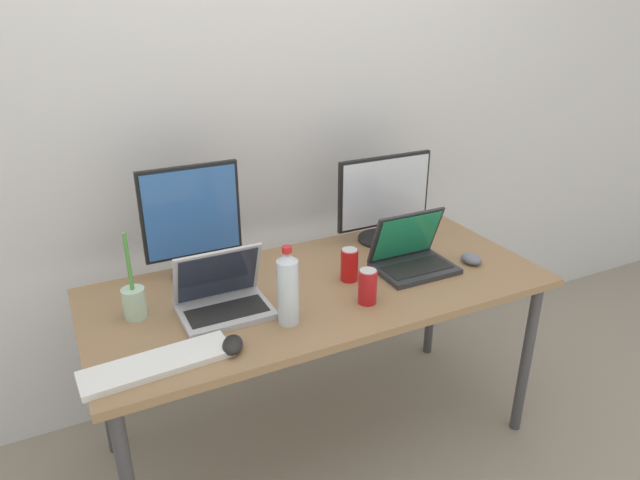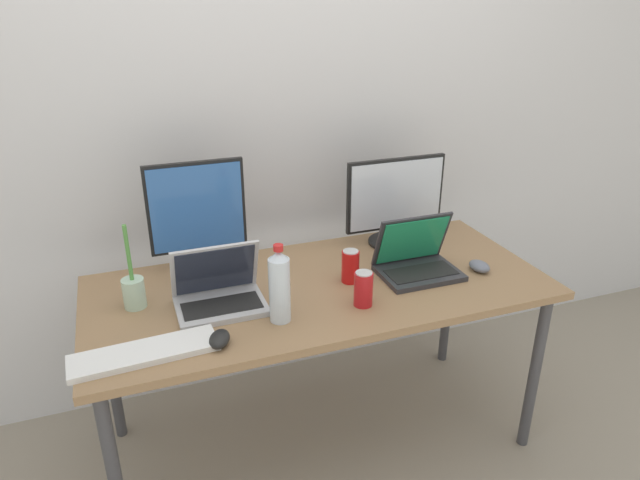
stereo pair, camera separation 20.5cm
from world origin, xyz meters
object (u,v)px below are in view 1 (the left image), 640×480
object	(u,v)px
monitor_center	(384,199)
mouse_by_keyboard	(471,259)
keyboard_main	(157,364)
soda_can_near_keyboard	(367,286)
mouse_by_laptop	(233,345)
water_bottle	(288,288)
soda_can_by_laptop	(349,265)
laptop_secondary	(411,255)
bamboo_vase	(134,301)
work_desk	(320,298)
monitor_left	(192,221)
laptop_silver	(223,297)

from	to	relation	value
monitor_center	mouse_by_keyboard	xyz separation A→B (m)	(0.20, -0.35, -0.17)
monitor_center	keyboard_main	size ratio (longest dim) A/B	1.00
monitor_center	soda_can_near_keyboard	distance (m)	0.57
mouse_by_laptop	water_bottle	size ratio (longest dim) A/B	0.36
water_bottle	soda_can_by_laptop	size ratio (longest dim) A/B	2.17
soda_can_near_keyboard	mouse_by_keyboard	bearing A→B (deg)	8.84
laptop_secondary	bamboo_vase	bearing A→B (deg)	174.31
work_desk	soda_can_by_laptop	size ratio (longest dim) A/B	13.48
keyboard_main	mouse_by_keyboard	world-z (taller)	mouse_by_keyboard
monitor_center	laptop_secondary	xyz separation A→B (m)	(-0.04, -0.28, -0.14)
monitor_center	laptop_secondary	world-z (taller)	monitor_center
keyboard_main	bamboo_vase	xyz separation A→B (m)	(-0.01, 0.31, 0.05)
mouse_by_keyboard	soda_can_by_laptop	distance (m)	0.52
monitor_left	keyboard_main	distance (m)	0.61
monitor_left	mouse_by_laptop	distance (m)	0.57
monitor_center	bamboo_vase	xyz separation A→B (m)	(-1.08, -0.18, -0.13)
laptop_silver	water_bottle	bearing A→B (deg)	-43.59
keyboard_main	soda_can_by_laptop	bearing A→B (deg)	13.19
laptop_silver	soda_can_near_keyboard	xyz separation A→B (m)	(0.47, -0.17, 0.01)
water_bottle	soda_can_by_laptop	xyz separation A→B (m)	(0.32, 0.17, -0.06)
keyboard_main	bamboo_vase	bearing A→B (deg)	87.65
work_desk	soda_can_near_keyboard	bearing A→B (deg)	-65.54
mouse_by_keyboard	water_bottle	bearing A→B (deg)	178.02
laptop_secondary	soda_can_near_keyboard	distance (m)	0.33
laptop_silver	bamboo_vase	bearing A→B (deg)	161.44
work_desk	soda_can_by_laptop	world-z (taller)	soda_can_by_laptop
monitor_center	laptop_silver	bearing A→B (deg)	-161.56
keyboard_main	mouse_by_keyboard	size ratio (longest dim) A/B	4.66
work_desk	water_bottle	world-z (taller)	water_bottle
mouse_by_laptop	soda_can_by_laptop	xyz separation A→B (m)	(0.54, 0.25, 0.04)
laptop_secondary	keyboard_main	size ratio (longest dim) A/B	0.69
mouse_by_keyboard	keyboard_main	bearing A→B (deg)	178.59
laptop_secondary	monitor_left	bearing A→B (deg)	158.68
soda_can_by_laptop	bamboo_vase	distance (m)	0.77
mouse_by_keyboard	mouse_by_laptop	distance (m)	1.06
work_desk	bamboo_vase	world-z (taller)	bamboo_vase
monitor_center	water_bottle	distance (m)	0.77
bamboo_vase	mouse_by_keyboard	bearing A→B (deg)	-7.88
work_desk	laptop_silver	size ratio (longest dim) A/B	5.64
mouse_by_laptop	bamboo_vase	distance (m)	0.40
laptop_silver	soda_can_by_laptop	xyz separation A→B (m)	(0.50, 0.01, 0.01)
bamboo_vase	keyboard_main	bearing A→B (deg)	-89.00
monitor_left	soda_can_by_laptop	size ratio (longest dim) A/B	3.48
monitor_left	mouse_by_keyboard	size ratio (longest dim) A/B	4.69
work_desk	laptop_silver	bearing A→B (deg)	-176.12
work_desk	keyboard_main	distance (m)	0.70
water_bottle	soda_can_by_laptop	distance (m)	0.37
work_desk	soda_can_by_laptop	distance (m)	0.17
laptop_silver	keyboard_main	size ratio (longest dim) A/B	0.69
work_desk	laptop_silver	world-z (taller)	laptop_silver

